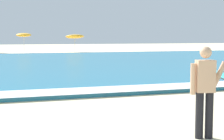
# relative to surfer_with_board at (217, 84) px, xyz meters

# --- Properties ---
(sea) EXTENTS (120.00, 28.00, 0.14)m
(sea) POSITION_rel_surfer_with_board_xyz_m (-3.46, 19.05, -0.96)
(sea) COLOR teal
(sea) RESTS_ON ground
(surf_foam) EXTENTS (120.00, 1.42, 0.01)m
(surf_foam) POSITION_rel_surfer_with_board_xyz_m (-3.46, 5.65, -0.88)
(surf_foam) COLOR white
(surf_foam) RESTS_ON sea
(surfer_with_board) EXTENTS (1.20, 2.58, 1.73)m
(surfer_with_board) POSITION_rel_surfer_with_board_xyz_m (0.00, 0.00, 0.00)
(surfer_with_board) COLOR black
(surfer_with_board) RESTS_ON ground
(beach_umbrella_3) EXTENTS (1.76, 1.77, 2.32)m
(beach_umbrella_3) POSITION_rel_surfer_with_board_xyz_m (-0.56, 37.66, 1.04)
(beach_umbrella_3) COLOR beige
(beach_umbrella_3) RESTS_ON ground
(beach_umbrella_4) EXTENTS (2.22, 2.26, 2.22)m
(beach_umbrella_4) POSITION_rel_surfer_with_board_xyz_m (5.48, 37.41, 0.86)
(beach_umbrella_4) COLOR beige
(beach_umbrella_4) RESTS_ON ground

